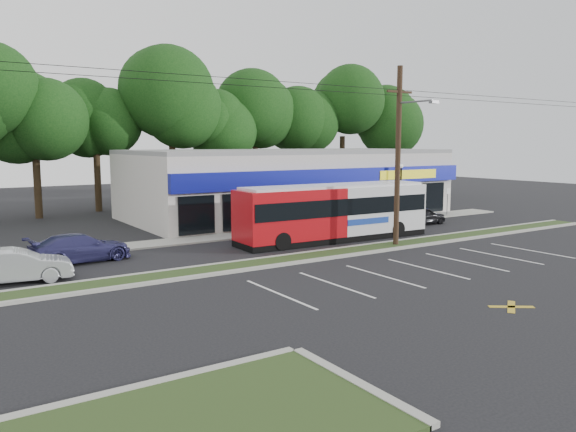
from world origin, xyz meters
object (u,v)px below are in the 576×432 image
at_px(pedestrian_a, 397,216).
at_px(pedestrian_b, 376,214).
at_px(lamp_post, 401,185).
at_px(car_dark, 422,215).
at_px(utility_pole, 397,150).
at_px(car_silver, 17,266).
at_px(sign_post, 448,197).
at_px(metrobus, 335,211).
at_px(car_blue, 80,248).

distance_m(pedestrian_a, pedestrian_b, 1.60).
relative_size(lamp_post, car_dark, 1.09).
bearing_deg(car_dark, utility_pole, 121.24).
relative_size(lamp_post, car_silver, 0.97).
height_order(sign_post, metrobus, metrobus).
bearing_deg(lamp_post, sign_post, -2.58).
height_order(metrobus, car_silver, metrobus).
bearing_deg(pedestrian_b, car_dark, 163.95).
distance_m(metrobus, car_blue, 14.48).
height_order(sign_post, pedestrian_a, sign_post).
relative_size(car_dark, pedestrian_b, 2.35).
height_order(car_dark, car_blue, car_blue).
distance_m(metrobus, car_silver, 17.60).
bearing_deg(metrobus, pedestrian_b, 29.35).
height_order(utility_pole, sign_post, utility_pole).
bearing_deg(utility_pole, sign_post, 30.15).
xyz_separation_m(utility_pole, car_blue, (-15.83, 5.42, -4.70)).
height_order(utility_pole, car_blue, utility_pole).
relative_size(sign_post, car_dark, 0.57).
xyz_separation_m(utility_pole, car_dark, (7.78, 5.32, -4.75)).
xyz_separation_m(pedestrian_a, pedestrian_b, (-0.71, 1.43, 0.03)).
distance_m(lamp_post, pedestrian_a, 4.10).
distance_m(car_blue, pedestrian_a, 21.31).
relative_size(utility_pole, car_silver, 11.44).
bearing_deg(lamp_post, car_silver, -168.98).
xyz_separation_m(car_dark, pedestrian_a, (-2.30, 0.09, 0.13)).
distance_m(sign_post, car_silver, 32.63).
xyz_separation_m(car_silver, pedestrian_a, (24.53, 2.84, 0.07)).
distance_m(sign_post, car_dark, 5.93).
bearing_deg(metrobus, sign_post, 17.32).
distance_m(metrobus, pedestrian_a, 7.29).
relative_size(utility_pole, car_blue, 10.23).
xyz_separation_m(utility_pole, pedestrian_a, (5.48, 5.41, -4.62)).
height_order(utility_pole, car_silver, utility_pole).
relative_size(sign_post, pedestrian_a, 1.40).
bearing_deg(car_silver, pedestrian_a, -76.36).
bearing_deg(car_dark, car_blue, 86.65).
relative_size(lamp_post, pedestrian_a, 2.68).
xyz_separation_m(lamp_post, pedestrian_a, (-2.69, -2.46, -1.88)).
xyz_separation_m(sign_post, car_dark, (-5.39, -2.33, -0.89)).
distance_m(utility_pole, sign_post, 15.71).
xyz_separation_m(lamp_post, sign_post, (5.00, -0.23, -1.12)).
relative_size(utility_pole, pedestrian_a, 31.51).
relative_size(metrobus, pedestrian_a, 7.93).
bearing_deg(sign_post, car_dark, -156.64).
xyz_separation_m(metrobus, pedestrian_a, (6.99, 1.84, -0.99)).
height_order(lamp_post, pedestrian_b, lamp_post).
bearing_deg(car_blue, sign_post, -92.71).
height_order(car_dark, pedestrian_a, pedestrian_a).
bearing_deg(pedestrian_a, sign_post, 175.01).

